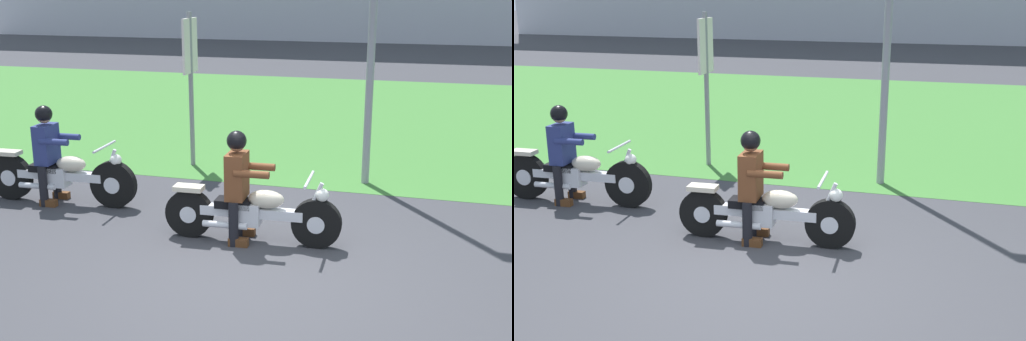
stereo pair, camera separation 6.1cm
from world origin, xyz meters
The scene contains 7 objects.
ground centered at (0.00, 0.00, 0.00)m, with size 120.00×120.00×0.00m, color #38383D.
grass_verge centered at (0.00, 9.19, 0.00)m, with size 60.00×12.00×0.01m, color #3D7533.
motorcycle_lead centered at (-0.34, 0.95, 0.38)m, with size 2.19×0.66×0.86m.
rider_lead centered at (-0.51, 0.94, 0.80)m, with size 0.56×0.48×1.38m.
motorcycle_follow centered at (-3.37, 1.61, 0.40)m, with size 2.29×0.66×0.89m.
rider_follow centered at (-3.54, 1.61, 0.83)m, with size 0.56×0.48×1.42m.
sign_banner centered at (-2.29, 4.03, 1.72)m, with size 0.08×0.60×2.60m.
Camera 2 is at (1.74, -6.14, 3.05)m, focal length 45.40 mm.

